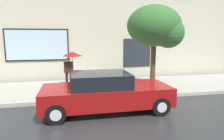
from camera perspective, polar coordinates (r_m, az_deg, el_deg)
ground_plane at (r=7.49m, az=-3.27°, el=-11.47°), size 60.00×60.00×0.00m
sidewalk at (r=10.31m, az=-5.74°, el=-5.29°), size 20.00×4.00×0.15m
building_facade at (r=12.51m, az=-7.33°, el=12.94°), size 20.00×0.67×7.00m
parked_car at (r=7.25m, az=-1.96°, el=-6.38°), size 4.57×1.92×1.41m
fire_hydrant at (r=9.24m, az=-2.28°, el=-3.98°), size 0.30×0.44×0.79m
pedestrian_with_umbrella at (r=10.06m, az=-11.63°, el=3.12°), size 1.00×1.00×1.83m
street_tree at (r=9.76m, az=12.82°, el=11.77°), size 2.60×2.21×4.03m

